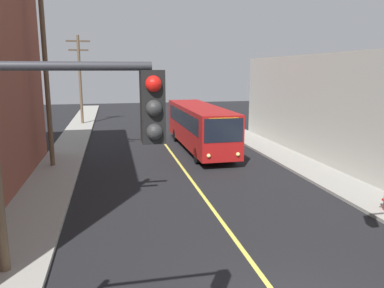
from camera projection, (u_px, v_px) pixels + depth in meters
name	position (u px, v px, depth m)	size (l,w,h in m)	color
sidewalk_left	(41.00, 200.00, 16.82)	(2.50, 90.00, 0.15)	gray
sidewalk_right	(334.00, 180.00, 19.78)	(2.50, 90.00, 0.15)	gray
lane_stripe_center	(181.00, 166.00, 23.11)	(0.16, 60.00, 0.01)	#D8CC4C
city_bus	(199.00, 125.00, 27.53)	(2.67, 12.18, 3.20)	maroon
utility_pole_mid	(45.00, 58.00, 21.42)	(2.40, 0.28, 11.49)	brown
utility_pole_far	(80.00, 75.00, 39.37)	(2.40, 0.28, 9.12)	brown
traffic_signal_left_corner	(7.00, 185.00, 4.99)	(3.75, 0.48, 6.00)	#2D2D33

